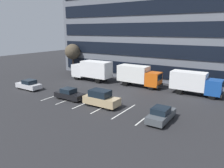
% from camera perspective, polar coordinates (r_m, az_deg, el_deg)
% --- Properties ---
extents(ground_plane, '(120.00, 120.00, 0.00)m').
position_cam_1_polar(ground_plane, '(30.34, 0.14, -3.36)').
color(ground_plane, '#262628').
extents(office_building, '(40.70, 13.11, 18.00)m').
position_cam_1_polar(office_building, '(45.08, 13.04, 13.59)').
color(office_building, slate).
rests_on(office_building, ground_plane).
extents(lot_markings, '(14.14, 5.40, 0.01)m').
position_cam_1_polar(lot_markings, '(27.25, -4.46, -5.44)').
color(lot_markings, silver).
rests_on(lot_markings, ground_plane).
extents(box_truck_blue, '(7.07, 2.34, 3.28)m').
position_cam_1_polar(box_truck_blue, '(32.94, 20.97, 0.41)').
color(box_truck_blue, '#194799').
rests_on(box_truck_blue, ground_plane).
extents(box_truck_white, '(7.86, 2.60, 3.64)m').
position_cam_1_polar(box_truck_white, '(39.70, -5.30, 3.78)').
color(box_truck_white, white).
rests_on(box_truck_white, ground_plane).
extents(box_truck_orange, '(7.30, 2.42, 3.39)m').
position_cam_1_polar(box_truck_orange, '(35.72, 6.97, 2.35)').
color(box_truck_orange, '#D85914').
rests_on(box_truck_orange, ground_plane).
extents(suv_tan, '(4.48, 1.90, 2.03)m').
position_cam_1_polar(suv_tan, '(26.40, -2.89, -3.83)').
color(suv_tan, tan).
rests_on(suv_tan, ground_plane).
extents(sedan_charcoal, '(1.79, 4.27, 1.53)m').
position_cam_1_polar(sedan_charcoal, '(22.75, 12.82, -7.86)').
color(sedan_charcoal, '#474C51').
rests_on(sedan_charcoal, ground_plane).
extents(sedan_silver, '(4.29, 1.80, 1.54)m').
position_cam_1_polar(sedan_silver, '(36.32, -21.07, -0.21)').
color(sedan_silver, silver).
rests_on(sedan_silver, ground_plane).
extents(sedan_black, '(4.20, 1.76, 1.50)m').
position_cam_1_polar(sedan_black, '(29.59, -11.14, -2.65)').
color(sedan_black, black).
rests_on(sedan_black, ground_plane).
extents(bare_tree, '(3.31, 3.31, 6.20)m').
position_cam_1_polar(bare_tree, '(47.88, -10.36, 8.36)').
color(bare_tree, '#473323').
rests_on(bare_tree, ground_plane).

